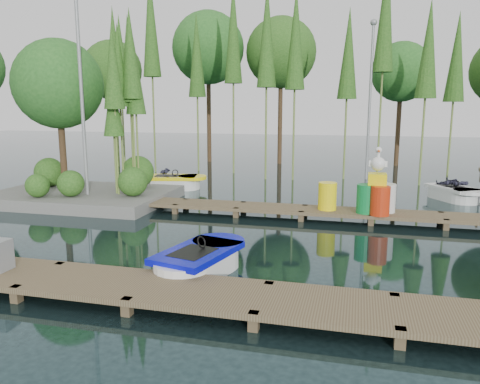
% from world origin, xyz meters
% --- Properties ---
extents(ground_plane, '(90.00, 90.00, 0.00)m').
position_xyz_m(ground_plane, '(0.00, 0.00, 0.00)').
color(ground_plane, '#1C3235').
extents(near_dock, '(18.00, 1.50, 0.50)m').
position_xyz_m(near_dock, '(0.00, -4.50, 0.23)').
color(near_dock, brown).
rests_on(near_dock, ground).
extents(far_dock, '(15.00, 1.20, 0.50)m').
position_xyz_m(far_dock, '(1.00, 2.50, 0.23)').
color(far_dock, brown).
rests_on(far_dock, ground).
extents(island, '(6.20, 4.20, 6.75)m').
position_xyz_m(island, '(-6.30, 3.29, 3.18)').
color(island, slate).
rests_on(island, ground).
extents(tree_screen, '(34.42, 18.53, 10.31)m').
position_xyz_m(tree_screen, '(-2.04, 10.60, 6.12)').
color(tree_screen, '#432F1C').
rests_on(tree_screen, ground).
extents(lamp_island, '(0.30, 0.30, 7.25)m').
position_xyz_m(lamp_island, '(-5.50, 2.50, 4.26)').
color(lamp_island, gray).
rests_on(lamp_island, ground).
extents(lamp_rear, '(0.30, 0.30, 7.25)m').
position_xyz_m(lamp_rear, '(4.00, 11.00, 4.26)').
color(lamp_rear, gray).
rests_on(lamp_rear, ground).
extents(boat_blue, '(1.71, 2.73, 0.85)m').
position_xyz_m(boat_blue, '(0.52, -2.98, 0.25)').
color(boat_blue, white).
rests_on(boat_blue, ground).
extents(boat_yellow_far, '(2.83, 1.72, 1.32)m').
position_xyz_m(boat_yellow_far, '(-3.88, 6.31, 0.28)').
color(boat_yellow_far, white).
rests_on(boat_yellow_far, ground).
extents(boat_white_far, '(2.18, 2.62, 1.14)m').
position_xyz_m(boat_white_far, '(7.08, 6.62, 0.25)').
color(boat_white_far, white).
rests_on(boat_white_far, ground).
extents(yellow_barrel, '(0.56, 0.56, 0.84)m').
position_xyz_m(yellow_barrel, '(2.74, 2.50, 0.72)').
color(yellow_barrel, yellow).
rests_on(yellow_barrel, far_dock).
extents(drum_cluster, '(1.13, 1.04, 1.96)m').
position_xyz_m(drum_cluster, '(4.19, 2.35, 0.87)').
color(drum_cluster, '#0E7F36').
rests_on(drum_cluster, far_dock).
extents(seagull_post, '(0.55, 0.30, 0.88)m').
position_xyz_m(seagull_post, '(4.22, 2.50, 0.90)').
color(seagull_post, gray).
rests_on(seagull_post, far_dock).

